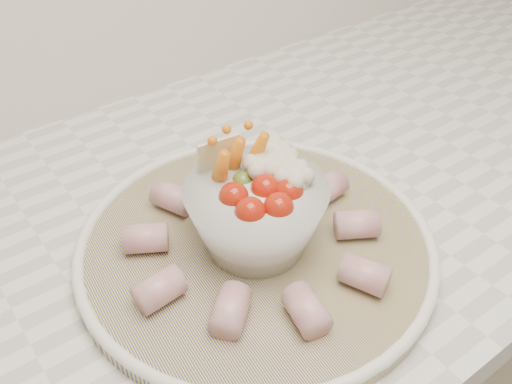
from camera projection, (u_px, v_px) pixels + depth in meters
serving_platter at (256, 244)px, 0.60m from camera, size 0.41×0.41×0.02m
veggie_bowl at (257, 210)px, 0.57m from camera, size 0.14×0.14×0.12m
cured_meat_rolls at (255, 231)px, 0.59m from camera, size 0.27×0.28×0.03m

